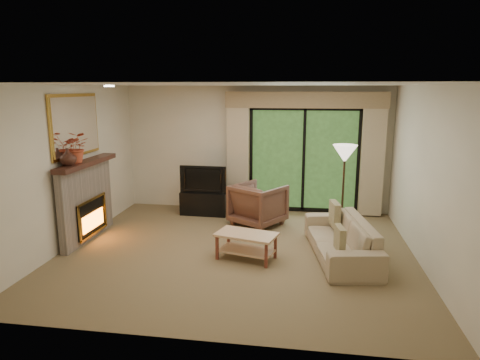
# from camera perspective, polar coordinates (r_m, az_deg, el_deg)

# --- Properties ---
(floor) EXTENTS (5.50, 5.50, 0.00)m
(floor) POSITION_cam_1_polar(r_m,az_deg,el_deg) (6.91, -0.38, -9.47)
(floor) COLOR olive
(floor) RESTS_ON ground
(ceiling) EXTENTS (5.50, 5.50, 0.00)m
(ceiling) POSITION_cam_1_polar(r_m,az_deg,el_deg) (6.43, -0.42, 12.62)
(ceiling) COLOR silver
(ceiling) RESTS_ON ground
(wall_back) EXTENTS (5.00, 0.00, 5.00)m
(wall_back) POSITION_cam_1_polar(r_m,az_deg,el_deg) (8.99, 2.14, 4.16)
(wall_back) COLOR beige
(wall_back) RESTS_ON ground
(wall_front) EXTENTS (5.00, 0.00, 5.00)m
(wall_front) POSITION_cam_1_polar(r_m,az_deg,el_deg) (4.17, -5.88, -5.31)
(wall_front) COLOR beige
(wall_front) RESTS_ON ground
(wall_left) EXTENTS (0.00, 5.00, 5.00)m
(wall_left) POSITION_cam_1_polar(r_m,az_deg,el_deg) (7.49, -21.67, 1.69)
(wall_left) COLOR beige
(wall_left) RESTS_ON ground
(wall_right) EXTENTS (0.00, 5.00, 5.00)m
(wall_right) POSITION_cam_1_polar(r_m,az_deg,el_deg) (6.69, 23.53, 0.39)
(wall_right) COLOR beige
(wall_right) RESTS_ON ground
(fireplace) EXTENTS (0.24, 1.70, 1.37)m
(fireplace) POSITION_cam_1_polar(r_m,az_deg,el_deg) (7.72, -19.81, -2.54)
(fireplace) COLOR slate
(fireplace) RESTS_ON floor
(mirror) EXTENTS (0.07, 1.45, 1.02)m
(mirror) POSITION_cam_1_polar(r_m,az_deg,el_deg) (7.56, -21.07, 6.81)
(mirror) COLOR #BB913B
(mirror) RESTS_ON wall_left
(sliding_door) EXTENTS (2.26, 0.10, 2.16)m
(sliding_door) POSITION_cam_1_polar(r_m,az_deg,el_deg) (8.91, 8.49, 2.66)
(sliding_door) COLOR black
(sliding_door) RESTS_ON floor
(curtain_left) EXTENTS (0.45, 0.18, 2.35)m
(curtain_left) POSITION_cam_1_polar(r_m,az_deg,el_deg) (8.90, -0.23, 3.43)
(curtain_left) COLOR tan
(curtain_left) RESTS_ON floor
(curtain_right) EXTENTS (0.45, 0.18, 2.35)m
(curtain_right) POSITION_cam_1_polar(r_m,az_deg,el_deg) (8.89, 17.25, 2.88)
(curtain_right) COLOR tan
(curtain_right) RESTS_ON floor
(cornice) EXTENTS (3.20, 0.24, 0.32)m
(cornice) POSITION_cam_1_polar(r_m,az_deg,el_deg) (8.71, 8.74, 10.51)
(cornice) COLOR #967B58
(cornice) RESTS_ON wall_back
(media_console) EXTENTS (0.96, 0.46, 0.48)m
(media_console) POSITION_cam_1_polar(r_m,az_deg,el_deg) (8.84, -4.73, -3.04)
(media_console) COLOR black
(media_console) RESTS_ON floor
(tv) EXTENTS (0.96, 0.15, 0.55)m
(tv) POSITION_cam_1_polar(r_m,az_deg,el_deg) (8.72, -4.79, 0.21)
(tv) COLOR black
(tv) RESTS_ON media_console
(armchair) EXTENTS (1.18, 1.19, 0.79)m
(armchair) POSITION_cam_1_polar(r_m,az_deg,el_deg) (8.09, 2.43, -3.28)
(armchair) COLOR brown
(armchair) RESTS_ON floor
(sofa) EXTENTS (1.10, 2.11, 0.59)m
(sofa) POSITION_cam_1_polar(r_m,az_deg,el_deg) (6.79, 13.29, -7.58)
(sofa) COLOR tan
(sofa) RESTS_ON floor
(pillow_near) EXTENTS (0.14, 0.35, 0.34)m
(pillow_near) POSITION_cam_1_polar(r_m,az_deg,el_deg) (6.17, 13.16, -7.61)
(pillow_near) COLOR brown
(pillow_near) RESTS_ON sofa
(pillow_far) EXTENTS (0.17, 0.42, 0.40)m
(pillow_far) POSITION_cam_1_polar(r_m,az_deg,el_deg) (7.27, 12.50, -4.46)
(pillow_far) COLOR brown
(pillow_far) RESTS_ON sofa
(coffee_table) EXTENTS (0.99, 0.71, 0.40)m
(coffee_table) POSITION_cam_1_polar(r_m,az_deg,el_deg) (6.56, 0.86, -8.79)
(coffee_table) COLOR #D9A97D
(coffee_table) RESTS_ON floor
(floor_lamp) EXTENTS (0.47, 0.47, 1.59)m
(floor_lamp) POSITION_cam_1_polar(r_m,az_deg,el_deg) (7.76, 13.58, -1.25)
(floor_lamp) COLOR beige
(floor_lamp) RESTS_ON floor
(vase) EXTENTS (0.32, 0.32, 0.27)m
(vase) POSITION_cam_1_polar(r_m,az_deg,el_deg) (7.14, -21.98, 2.87)
(vase) COLOR #391D15
(vase) RESTS_ON fireplace
(branches) EXTENTS (0.52, 0.48, 0.50)m
(branches) POSITION_cam_1_polar(r_m,az_deg,el_deg) (7.34, -21.06, 4.09)
(branches) COLOR #AF4429
(branches) RESTS_ON fireplace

